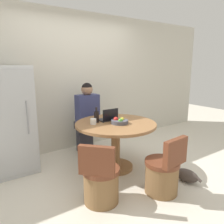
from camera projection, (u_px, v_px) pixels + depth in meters
ground_plane at (122, 173)px, 3.33m from camera, size 12.00×12.00×0.00m
wall_back at (77, 82)px, 4.23m from camera, size 7.00×0.06×2.60m
refrigerator at (8, 120)px, 3.27m from camera, size 0.69×0.71×1.61m
dining_table at (116, 134)px, 3.38m from camera, size 1.24×1.24×0.75m
chair_near_camera at (163, 174)px, 2.77m from camera, size 0.44×0.45×0.77m
chair_near_left_corner at (101, 182)px, 2.58m from camera, size 0.51×0.51×0.77m
person_seated at (87, 115)px, 3.99m from camera, size 0.40×0.37×1.31m
laptop at (108, 118)px, 3.46m from camera, size 0.28×0.21×0.20m
fruit_bowl at (120, 121)px, 3.28m from camera, size 0.26×0.26×0.10m
coffee_cup at (93, 121)px, 3.24m from camera, size 0.09×0.09×0.09m
bottle at (96, 116)px, 3.35m from camera, size 0.07×0.07×0.24m
cat at (185, 175)px, 3.08m from camera, size 0.23×0.44×0.19m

